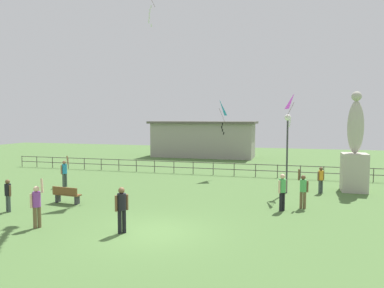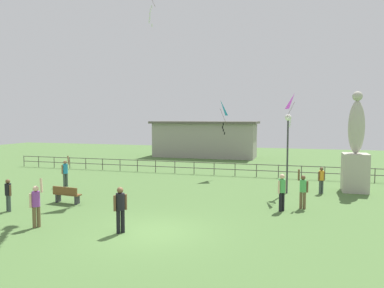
{
  "view_description": "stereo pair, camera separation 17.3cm",
  "coord_description": "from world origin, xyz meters",
  "px_view_note": "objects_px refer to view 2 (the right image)",
  "views": [
    {
      "loc": [
        5.09,
        -12.4,
        4.3
      ],
      "look_at": [
        -0.22,
        6.33,
        2.88
      ],
      "focal_mm": 33.9,
      "sensor_mm": 36.0,
      "label": 1
    },
    {
      "loc": [
        5.26,
        -12.36,
        4.3
      ],
      "look_at": [
        -0.22,
        6.33,
        2.88
      ],
      "focal_mm": 33.9,
      "sensor_mm": 36.0,
      "label": 2
    }
  ],
  "objects_px": {
    "kite_1": "(294,102)",
    "person_1": "(8,193)",
    "statue_monument": "(356,156)",
    "person_4": "(303,189)",
    "person_0": "(65,171)",
    "person_2": "(321,178)",
    "kite_3": "(220,109)",
    "person_5": "(282,190)",
    "lamppost": "(288,136)",
    "person_3": "(120,207)",
    "person_6": "(36,203)",
    "park_bench": "(67,194)"
  },
  "relations": [
    {
      "from": "person_1",
      "to": "park_bench",
      "type": "bearing_deg",
      "value": 53.3
    },
    {
      "from": "person_3",
      "to": "person_6",
      "type": "relative_size",
      "value": 0.9
    },
    {
      "from": "person_1",
      "to": "person_6",
      "type": "bearing_deg",
      "value": -29.86
    },
    {
      "from": "statue_monument",
      "to": "person_4",
      "type": "bearing_deg",
      "value": -120.51
    },
    {
      "from": "person_0",
      "to": "kite_3",
      "type": "height_order",
      "value": "kite_3"
    },
    {
      "from": "person_1",
      "to": "kite_1",
      "type": "relative_size",
      "value": 0.81
    },
    {
      "from": "person_0",
      "to": "person_2",
      "type": "bearing_deg",
      "value": 8.5
    },
    {
      "from": "park_bench",
      "to": "kite_3",
      "type": "relative_size",
      "value": 0.61
    },
    {
      "from": "person_3",
      "to": "person_6",
      "type": "distance_m",
      "value": 3.51
    },
    {
      "from": "statue_monument",
      "to": "person_2",
      "type": "bearing_deg",
      "value": -149.25
    },
    {
      "from": "person_4",
      "to": "person_1",
      "type": "bearing_deg",
      "value": -161.58
    },
    {
      "from": "kite_1",
      "to": "kite_3",
      "type": "bearing_deg",
      "value": 136.46
    },
    {
      "from": "person_0",
      "to": "person_4",
      "type": "relative_size",
      "value": 1.03
    },
    {
      "from": "person_0",
      "to": "person_6",
      "type": "xyz_separation_m",
      "value": [
        4.11,
        -7.59,
        0.0
      ]
    },
    {
      "from": "lamppost",
      "to": "person_3",
      "type": "distance_m",
      "value": 11.03
    },
    {
      "from": "lamppost",
      "to": "statue_monument",
      "type": "bearing_deg",
      "value": 22.34
    },
    {
      "from": "person_1",
      "to": "person_2",
      "type": "height_order",
      "value": "person_2"
    },
    {
      "from": "statue_monument",
      "to": "lamppost",
      "type": "distance_m",
      "value": 4.26
    },
    {
      "from": "person_5",
      "to": "person_4",
      "type": "bearing_deg",
      "value": 37.38
    },
    {
      "from": "person_6",
      "to": "kite_1",
      "type": "height_order",
      "value": "kite_1"
    },
    {
      "from": "person_6",
      "to": "kite_3",
      "type": "relative_size",
      "value": 0.77
    },
    {
      "from": "kite_1",
      "to": "kite_3",
      "type": "relative_size",
      "value": 0.73
    },
    {
      "from": "person_3",
      "to": "person_4",
      "type": "xyz_separation_m",
      "value": [
        6.57,
        5.69,
        -0.06
      ]
    },
    {
      "from": "person_3",
      "to": "kite_3",
      "type": "height_order",
      "value": "kite_3"
    },
    {
      "from": "statue_monument",
      "to": "lamppost",
      "type": "bearing_deg",
      "value": -157.66
    },
    {
      "from": "person_5",
      "to": "person_2",
      "type": "bearing_deg",
      "value": 66.64
    },
    {
      "from": "person_0",
      "to": "person_5",
      "type": "relative_size",
      "value": 1.12
    },
    {
      "from": "kite_1",
      "to": "kite_3",
      "type": "xyz_separation_m",
      "value": [
        -5.18,
        4.93,
        -0.22
      ]
    },
    {
      "from": "lamppost",
      "to": "person_4",
      "type": "relative_size",
      "value": 2.4
    },
    {
      "from": "person_5",
      "to": "kite_1",
      "type": "bearing_deg",
      "value": 83.47
    },
    {
      "from": "statue_monument",
      "to": "kite_3",
      "type": "distance_m",
      "value": 9.57
    },
    {
      "from": "park_bench",
      "to": "person_3",
      "type": "relative_size",
      "value": 0.88
    },
    {
      "from": "statue_monument",
      "to": "person_4",
      "type": "height_order",
      "value": "statue_monument"
    },
    {
      "from": "person_4",
      "to": "person_5",
      "type": "relative_size",
      "value": 1.09
    },
    {
      "from": "kite_3",
      "to": "lamppost",
      "type": "bearing_deg",
      "value": -43.11
    },
    {
      "from": "person_3",
      "to": "person_4",
      "type": "bearing_deg",
      "value": 40.89
    },
    {
      "from": "person_0",
      "to": "person_1",
      "type": "relative_size",
      "value": 1.29
    },
    {
      "from": "statue_monument",
      "to": "person_4",
      "type": "distance_m",
      "value": 5.92
    },
    {
      "from": "statue_monument",
      "to": "lamppost",
      "type": "height_order",
      "value": "statue_monument"
    },
    {
      "from": "lamppost",
      "to": "person_5",
      "type": "xyz_separation_m",
      "value": [
        -0.11,
        -4.17,
        -2.27
      ]
    },
    {
      "from": "person_1",
      "to": "person_5",
      "type": "height_order",
      "value": "person_5"
    },
    {
      "from": "park_bench",
      "to": "person_1",
      "type": "height_order",
      "value": "person_1"
    },
    {
      "from": "person_4",
      "to": "kite_1",
      "type": "xyz_separation_m",
      "value": [
        -0.5,
        3.08,
        4.19
      ]
    },
    {
      "from": "person_0",
      "to": "kite_1",
      "type": "height_order",
      "value": "kite_1"
    },
    {
      "from": "kite_1",
      "to": "person_1",
      "type": "bearing_deg",
      "value": -149.32
    },
    {
      "from": "statue_monument",
      "to": "kite_3",
      "type": "xyz_separation_m",
      "value": [
        -8.64,
        3.0,
        2.85
      ]
    },
    {
      "from": "kite_3",
      "to": "person_0",
      "type": "bearing_deg",
      "value": -142.96
    },
    {
      "from": "person_3",
      "to": "kite_3",
      "type": "distance_m",
      "value": 14.27
    },
    {
      "from": "person_0",
      "to": "person_2",
      "type": "xyz_separation_m",
      "value": [
        15.22,
        2.27,
        -0.1
      ]
    },
    {
      "from": "person_5",
      "to": "person_6",
      "type": "relative_size",
      "value": 0.89
    }
  ]
}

